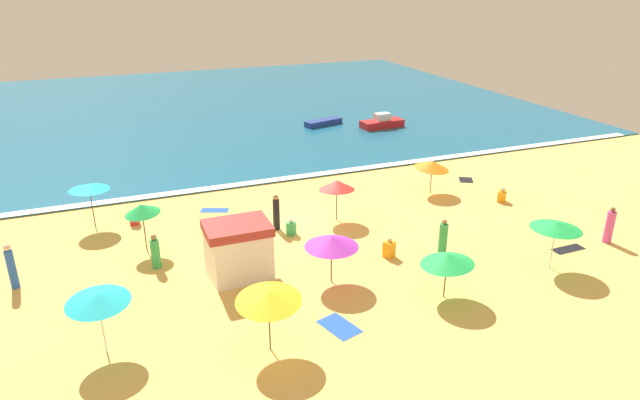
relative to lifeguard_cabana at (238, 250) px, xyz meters
The scene contains 28 objects.
ground_plane 6.56m from the lifeguard_cabana, 41.20° to the left, with size 60.00×60.00×0.00m, color #EDBC60.
ocean_water 32.63m from the lifeguard_cabana, 81.44° to the left, with size 60.00×44.00×0.10m, color #196084.
wave_breaker_foam 11.66m from the lifeguard_cabana, 65.30° to the left, with size 57.00×0.70×0.01m, color white.
lifeguard_cabana is the anchor object (origin of this frame).
beach_umbrella_0 13.37m from the lifeguard_cabana, 18.64° to the right, with size 2.46×2.45×2.21m.
beach_umbrella_1 9.38m from the lifeguard_cabana, 126.61° to the left, with size 2.75×2.75×2.33m.
beach_umbrella_2 13.78m from the lifeguard_cabana, 23.02° to the left, with size 2.85×2.85×2.02m.
beach_umbrella_3 5.20m from the lifeguard_cabana, 131.71° to the left, with size 2.09×2.07×2.38m.
beach_umbrella_4 8.44m from the lifeguard_cabana, 32.85° to the right, with size 2.93×2.92×1.96m.
beach_umbrella_5 5.34m from the lifeguard_cabana, 92.79° to the right, with size 2.91×2.92×2.33m.
beach_umbrella_6 3.93m from the lifeguard_cabana, 28.78° to the right, with size 2.58×2.58×2.08m.
beach_umbrella_7 7.22m from the lifeguard_cabana, 32.33° to the left, with size 2.04×2.07×2.23m.
beach_umbrella_8 6.44m from the lifeguard_cabana, 148.47° to the right, with size 2.33×2.34×2.30m.
beachgoer_0 9.04m from the lifeguard_cabana, 164.38° to the left, with size 0.38×0.38×1.95m.
beachgoer_1 15.89m from the lifeguard_cabana, ahead, with size 0.62×0.62×0.86m.
beachgoer_2 6.76m from the lifeguard_cabana, ahead, with size 0.57×0.57×0.92m.
beachgoer_3 4.81m from the lifeguard_cabana, 53.59° to the left, with size 0.34×0.34×1.85m.
beachgoer_4 3.79m from the lifeguard_cabana, 147.42° to the left, with size 0.54×0.54×1.58m.
beachgoer_5 4.56m from the lifeguard_cabana, 42.02° to the left, with size 0.56×0.56×0.84m.
beachgoer_6 7.99m from the lifeguard_cabana, 117.67° to the left, with size 0.49×0.49×0.82m.
beachgoer_7 17.30m from the lifeguard_cabana, 10.94° to the right, with size 0.55×0.55×1.79m.
beachgoer_8 9.21m from the lifeguard_cabana, ahead, with size 0.45×0.45×1.66m.
beach_towel_0 17.16m from the lifeguard_cabana, 21.94° to the left, with size 1.20×1.29×0.01m.
beach_towel_1 5.63m from the lifeguard_cabana, 63.63° to the right, with size 1.36×1.76×0.01m.
beach_towel_2 15.13m from the lifeguard_cabana, 12.27° to the right, with size 1.61×0.63×0.01m.
beach_towel_3 7.49m from the lifeguard_cabana, 86.51° to the left, with size 1.59×1.11×0.01m.
small_boat_0 25.69m from the lifeguard_cabana, 49.13° to the left, with size 3.63×1.64×1.16m.
small_boat_1 25.25m from the lifeguard_cabana, 60.04° to the left, with size 3.43×1.80×0.45m.
Camera 1 is at (-9.32, -24.72, 11.84)m, focal length 31.41 mm.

